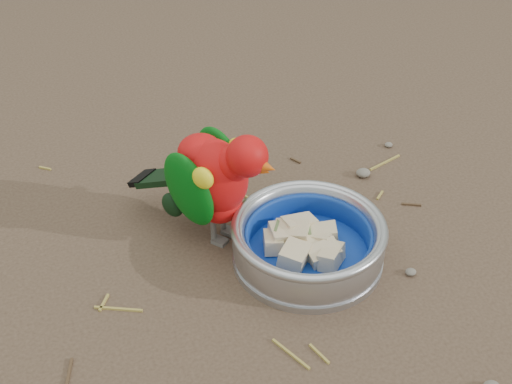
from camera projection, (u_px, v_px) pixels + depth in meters
name	position (u px, v px, depth m)	size (l,w,h in m)	color
ground	(299.00, 320.00, 0.87)	(60.00, 60.00, 0.00)	brown
food_bowl	(308.00, 256.00, 0.95)	(0.20, 0.20, 0.02)	#B2B2BA
bowl_wall	(309.00, 238.00, 0.93)	(0.20, 0.20, 0.04)	#B2B2BA
fruit_wedges	(308.00, 243.00, 0.93)	(0.12, 0.12, 0.03)	beige
lory_parrot	(214.00, 186.00, 0.94)	(0.10, 0.21, 0.17)	red
ground_debris	(247.00, 281.00, 0.92)	(0.90, 0.80, 0.01)	#A79141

